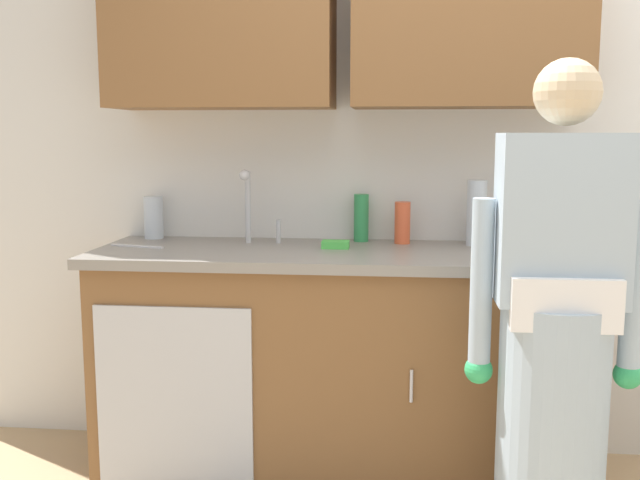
{
  "coord_description": "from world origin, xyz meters",
  "views": [
    {
      "loc": [
        -0.33,
        -2.14,
        1.4
      ],
      "look_at": [
        -0.61,
        0.55,
        1.0
      ],
      "focal_mm": 40.66,
      "sensor_mm": 36.0,
      "label": 1
    }
  ],
  "objects_px": {
    "bottle_water_tall": "(557,221)",
    "cup_by_sink": "(503,232)",
    "person_at_sink": "(554,361)",
    "knife_on_counter": "(137,246)",
    "bottle_dish_liquid": "(154,217)",
    "bottle_soap": "(402,223)",
    "sponge": "(336,244)",
    "bottle_water_short": "(475,213)",
    "sink": "(251,251)",
    "bottle_cleaner_spray": "(361,218)"
  },
  "relations": [
    {
      "from": "bottle_water_tall",
      "to": "cup_by_sink",
      "type": "bearing_deg",
      "value": 177.16
    },
    {
      "from": "bottle_water_short",
      "to": "bottle_dish_liquid",
      "type": "bearing_deg",
      "value": 177.4
    },
    {
      "from": "bottle_water_short",
      "to": "person_at_sink",
      "type": "bearing_deg",
      "value": -77.12
    },
    {
      "from": "sink",
      "to": "cup_by_sink",
      "type": "bearing_deg",
      "value": 11.3
    },
    {
      "from": "sponge",
      "to": "bottle_dish_liquid",
      "type": "bearing_deg",
      "value": 166.53
    },
    {
      "from": "bottle_dish_liquid",
      "to": "bottle_soap",
      "type": "bearing_deg",
      "value": -2.04
    },
    {
      "from": "person_at_sink",
      "to": "bottle_cleaner_spray",
      "type": "height_order",
      "value": "person_at_sink"
    },
    {
      "from": "bottle_water_tall",
      "to": "knife_on_counter",
      "type": "xyz_separation_m",
      "value": [
        -1.71,
        -0.22,
        -0.1
      ]
    },
    {
      "from": "cup_by_sink",
      "to": "sink",
      "type": "bearing_deg",
      "value": -168.7
    },
    {
      "from": "sink",
      "to": "bottle_dish_liquid",
      "type": "bearing_deg",
      "value": 154.62
    },
    {
      "from": "bottle_dish_liquid",
      "to": "bottle_water_short",
      "type": "distance_m",
      "value": 1.39
    },
    {
      "from": "sink",
      "to": "bottle_soap",
      "type": "height_order",
      "value": "sink"
    },
    {
      "from": "person_at_sink",
      "to": "cup_by_sink",
      "type": "xyz_separation_m",
      "value": [
        -0.05,
        0.8,
        0.3
      ]
    },
    {
      "from": "sponge",
      "to": "bottle_water_tall",
      "type": "bearing_deg",
      "value": 10.29
    },
    {
      "from": "bottle_cleaner_spray",
      "to": "bottle_dish_liquid",
      "type": "distance_m",
      "value": 0.91
    },
    {
      "from": "bottle_soap",
      "to": "cup_by_sink",
      "type": "relative_size",
      "value": 1.64
    },
    {
      "from": "sink",
      "to": "bottle_cleaner_spray",
      "type": "relative_size",
      "value": 2.47
    },
    {
      "from": "person_at_sink",
      "to": "sponge",
      "type": "relative_size",
      "value": 14.73
    },
    {
      "from": "sponge",
      "to": "bottle_water_short",
      "type": "bearing_deg",
      "value": 13.28
    },
    {
      "from": "person_at_sink",
      "to": "bottle_soap",
      "type": "bearing_deg",
      "value": 121.0
    },
    {
      "from": "person_at_sink",
      "to": "bottle_cleaner_spray",
      "type": "distance_m",
      "value": 1.11
    },
    {
      "from": "bottle_dish_liquid",
      "to": "cup_by_sink",
      "type": "relative_size",
      "value": 1.74
    },
    {
      "from": "bottle_water_tall",
      "to": "sponge",
      "type": "relative_size",
      "value": 1.87
    },
    {
      "from": "person_at_sink",
      "to": "knife_on_counter",
      "type": "xyz_separation_m",
      "value": [
        -1.55,
        0.58,
        0.25
      ]
    },
    {
      "from": "person_at_sink",
      "to": "knife_on_counter",
      "type": "bearing_deg",
      "value": 159.57
    },
    {
      "from": "bottle_cleaner_spray",
      "to": "sponge",
      "type": "distance_m",
      "value": 0.24
    },
    {
      "from": "bottle_water_short",
      "to": "cup_by_sink",
      "type": "height_order",
      "value": "bottle_water_short"
    },
    {
      "from": "bottle_soap",
      "to": "bottle_cleaner_spray",
      "type": "bearing_deg",
      "value": 166.02
    },
    {
      "from": "knife_on_counter",
      "to": "bottle_dish_liquid",
      "type": "bearing_deg",
      "value": -71.92
    },
    {
      "from": "person_at_sink",
      "to": "bottle_water_short",
      "type": "relative_size",
      "value": 5.99
    },
    {
      "from": "person_at_sink",
      "to": "bottle_water_short",
      "type": "bearing_deg",
      "value": 102.88
    },
    {
      "from": "cup_by_sink",
      "to": "sponge",
      "type": "bearing_deg",
      "value": -165.73
    },
    {
      "from": "bottle_dish_liquid",
      "to": "bottle_water_tall",
      "type": "relative_size",
      "value": 0.9
    },
    {
      "from": "knife_on_counter",
      "to": "sponge",
      "type": "xyz_separation_m",
      "value": [
        0.81,
        0.05,
        0.01
      ]
    },
    {
      "from": "bottle_dish_liquid",
      "to": "bottle_water_tall",
      "type": "distance_m",
      "value": 1.72
    },
    {
      "from": "bottle_water_short",
      "to": "knife_on_counter",
      "type": "height_order",
      "value": "bottle_water_short"
    },
    {
      "from": "bottle_dish_liquid",
      "to": "bottle_water_tall",
      "type": "xyz_separation_m",
      "value": [
        1.72,
        -0.03,
        0.01
      ]
    },
    {
      "from": "sink",
      "to": "bottle_water_tall",
      "type": "height_order",
      "value": "sink"
    },
    {
      "from": "sink",
      "to": "bottle_cleaner_spray",
      "type": "distance_m",
      "value": 0.51
    },
    {
      "from": "knife_on_counter",
      "to": "bottle_water_short",
      "type": "bearing_deg",
      "value": -157.38
    },
    {
      "from": "cup_by_sink",
      "to": "bottle_soap",
      "type": "bearing_deg",
      "value": -177.71
    },
    {
      "from": "person_at_sink",
      "to": "bottle_soap",
      "type": "relative_size",
      "value": 9.23
    },
    {
      "from": "bottle_dish_liquid",
      "to": "bottle_water_short",
      "type": "bearing_deg",
      "value": -2.6
    },
    {
      "from": "sponge",
      "to": "person_at_sink",
      "type": "bearing_deg",
      "value": -40.29
    },
    {
      "from": "bottle_cleaner_spray",
      "to": "bottle_dish_liquid",
      "type": "relative_size",
      "value": 1.09
    },
    {
      "from": "bottle_water_tall",
      "to": "cup_by_sink",
      "type": "relative_size",
      "value": 1.92
    },
    {
      "from": "person_at_sink",
      "to": "bottle_dish_liquid",
      "type": "bearing_deg",
      "value": 152.17
    },
    {
      "from": "sink",
      "to": "bottle_cleaner_spray",
      "type": "bearing_deg",
      "value": 28.09
    },
    {
      "from": "person_at_sink",
      "to": "bottle_soap",
      "type": "height_order",
      "value": "person_at_sink"
    },
    {
      "from": "bottle_cleaner_spray",
      "to": "knife_on_counter",
      "type": "height_order",
      "value": "bottle_cleaner_spray"
    }
  ]
}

